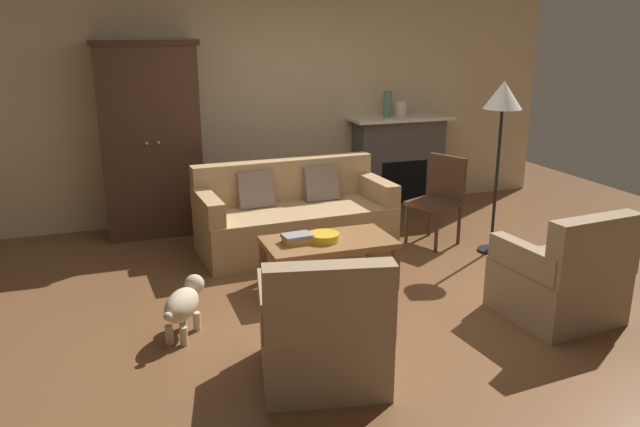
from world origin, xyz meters
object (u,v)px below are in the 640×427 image
(dog, at_px, (184,304))
(floor_lamp, at_px, (503,105))
(fruit_bowl, at_px, (324,237))
(couch, at_px, (294,218))
(book_stack, at_px, (298,238))
(side_chair_wooden, at_px, (440,194))
(armoire, at_px, (150,139))
(coffee_table, at_px, (329,246))
(armchair_near_left, at_px, (323,334))
(mantel_vase_cream, at_px, (401,109))
(fireplace, at_px, (398,161))
(armchair_near_right, at_px, (562,279))
(mantel_vase_jade, at_px, (387,104))

(dog, bearing_deg, floor_lamp, 14.07)
(fruit_bowl, bearing_deg, couch, 86.91)
(couch, distance_m, floor_lamp, 2.28)
(book_stack, distance_m, side_chair_wooden, 1.89)
(armoire, distance_m, fruit_bowl, 2.44)
(coffee_table, relative_size, armchair_near_left, 1.21)
(couch, relative_size, fruit_bowl, 7.41)
(armoire, xyz_separation_m, mantel_vase_cream, (2.95, 0.06, 0.19))
(floor_lamp, bearing_deg, armchair_near_left, -144.77)
(fruit_bowl, relative_size, floor_lamp, 0.16)
(book_stack, relative_size, floor_lamp, 0.15)
(fireplace, xyz_separation_m, armchair_near_right, (-0.23, -3.29, -0.25))
(mantel_vase_cream, bearing_deg, coffee_table, -129.00)
(mantel_vase_cream, height_order, dog, mantel_vase_cream)
(coffee_table, distance_m, side_chair_wooden, 1.65)
(mantel_vase_jade, height_order, dog, mantel_vase_jade)
(fireplace, height_order, dog, fireplace)
(coffee_table, bearing_deg, fireplace, 51.24)
(mantel_vase_jade, distance_m, side_chair_wooden, 1.57)
(fireplace, xyz_separation_m, mantel_vase_cream, (-0.00, -0.02, 0.65))
(floor_lamp, bearing_deg, mantel_vase_cream, 94.62)
(fireplace, bearing_deg, side_chair_wooden, -98.80)
(mantel_vase_cream, height_order, floor_lamp, floor_lamp)
(mantel_vase_cream, bearing_deg, armoire, -178.83)
(coffee_table, xyz_separation_m, fruit_bowl, (-0.05, -0.01, 0.09))
(floor_lamp, bearing_deg, coffee_table, -171.34)
(fruit_bowl, xyz_separation_m, armchair_near_right, (1.51, -1.16, -0.14))
(fireplace, bearing_deg, mantel_vase_cream, -90.00)
(fruit_bowl, relative_size, dog, 0.52)
(mantel_vase_jade, xyz_separation_m, mantel_vase_cream, (0.18, 0.00, -0.06))
(armoire, xyz_separation_m, armchair_near_right, (2.72, -3.21, -0.71))
(side_chair_wooden, bearing_deg, coffee_table, -154.12)
(book_stack, xyz_separation_m, armchair_near_right, (1.73, -1.19, -0.14))
(book_stack, distance_m, floor_lamp, 2.35)
(fruit_bowl, bearing_deg, armchair_near_right, -37.60)
(mantel_vase_jade, distance_m, dog, 3.96)
(book_stack, bearing_deg, coffee_table, -2.52)
(dog, bearing_deg, book_stack, 26.81)
(coffee_table, bearing_deg, couch, 89.49)
(couch, xyz_separation_m, mantel_vase_jade, (1.50, 1.06, 0.96))
(fruit_bowl, height_order, book_stack, book_stack)
(book_stack, bearing_deg, armchair_near_left, -101.19)
(mantel_vase_jade, bearing_deg, floor_lamp, -79.78)
(fireplace, xyz_separation_m, dog, (-2.99, -2.62, -0.32))
(armchair_near_right, height_order, dog, armchair_near_right)
(mantel_vase_jade, bearing_deg, fireplace, 5.69)
(fireplace, bearing_deg, book_stack, -133.15)
(couch, relative_size, side_chair_wooden, 2.18)
(armoire, distance_m, dog, 2.65)
(fireplace, relative_size, mantel_vase_jade, 4.11)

